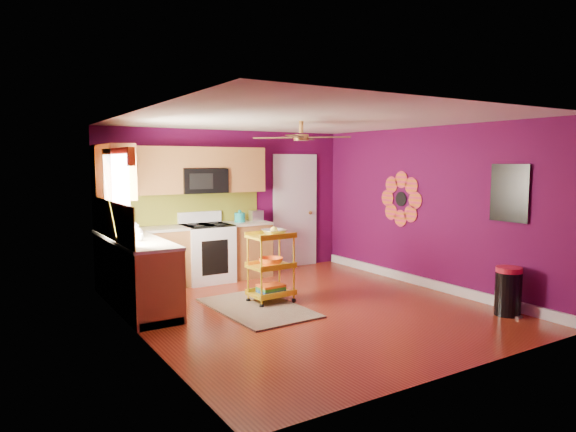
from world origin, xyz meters
TOP-DOWN VIEW (x-y plane):
  - ground at (0.00, 0.00)m, footprint 5.00×5.00m
  - room_envelope at (0.03, 0.00)m, footprint 4.54×5.04m
  - lower_cabinets at (-1.35, 1.82)m, footprint 2.81×2.31m
  - electric_range at (-0.55, 2.17)m, footprint 0.76×0.66m
  - upper_cabinetry at (-1.24, 2.17)m, footprint 2.80×2.30m
  - left_window at (-2.22, 1.05)m, footprint 0.08×1.35m
  - panel_door at (1.35, 2.47)m, footprint 0.95×0.11m
  - right_wall_art at (2.23, -0.34)m, footprint 0.04×2.74m
  - ceiling_fan at (0.00, 0.20)m, footprint 1.01×1.01m
  - shag_rug at (-0.61, 0.34)m, footprint 1.10×1.72m
  - rolling_cart at (-0.29, 0.50)m, footprint 0.61×0.45m
  - trash_can at (1.99, -1.61)m, footprint 0.37×0.39m
  - teal_kettle at (0.08, 2.21)m, footprint 0.18×0.18m
  - toaster at (0.40, 2.23)m, footprint 0.22×0.15m
  - soap_bottle_a at (-1.93, 1.29)m, footprint 0.09×0.09m
  - soap_bottle_b at (-1.87, 1.40)m, footprint 0.13×0.13m
  - counter_dish at (-1.99, 2.06)m, footprint 0.23×0.23m
  - counter_cup at (-1.98, 1.00)m, footprint 0.13×0.13m

SIDE VIEW (x-z plane):
  - ground at x=0.00m, z-range 0.00..0.00m
  - shag_rug at x=-0.61m, z-range 0.00..0.02m
  - trash_can at x=1.99m, z-range 0.00..0.62m
  - lower_cabinets at x=-1.35m, z-range -0.04..0.90m
  - electric_range at x=-0.55m, z-range -0.08..1.05m
  - rolling_cart at x=-0.29m, z-range 0.01..1.08m
  - counter_dish at x=-1.99m, z-range 0.94..1.00m
  - counter_cup at x=-1.98m, z-range 0.94..1.04m
  - teal_kettle at x=0.08m, z-range 0.92..1.13m
  - soap_bottle_b at x=-1.87m, z-range 0.94..1.11m
  - panel_door at x=1.35m, z-range -0.05..2.10m
  - toaster at x=0.40m, z-range 0.94..1.12m
  - soap_bottle_a at x=-1.93m, z-range 0.94..1.15m
  - right_wall_art at x=2.23m, z-range 0.92..1.96m
  - room_envelope at x=0.03m, z-range 0.37..2.89m
  - left_window at x=-2.22m, z-range 1.20..2.28m
  - upper_cabinetry at x=-1.24m, z-range 1.17..2.43m
  - ceiling_fan at x=0.00m, z-range 2.16..2.42m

